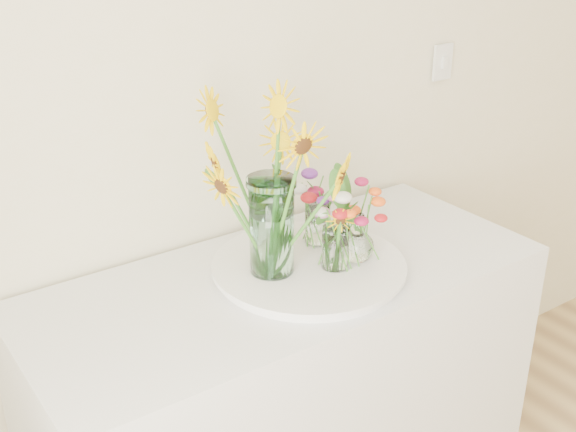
# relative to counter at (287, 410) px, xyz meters

# --- Properties ---
(counter) EXTENTS (1.40, 0.60, 0.90)m
(counter) POSITION_rel_counter_xyz_m (0.00, 0.00, 0.00)
(counter) COLOR white
(counter) RESTS_ON ground_plane
(tray) EXTENTS (0.49, 0.49, 0.02)m
(tray) POSITION_rel_counter_xyz_m (0.05, -0.03, 0.46)
(tray) COLOR white
(tray) RESTS_ON counter
(mason_jar) EXTENTS (0.15, 0.15, 0.26)m
(mason_jar) POSITION_rel_counter_xyz_m (-0.05, -0.01, 0.61)
(mason_jar) COLOR #ACE5D2
(mason_jar) RESTS_ON tray
(sunflower_bouquet) EXTENTS (0.83, 0.83, 0.49)m
(sunflower_bouquet) POSITION_rel_counter_xyz_m (-0.05, -0.01, 0.72)
(sunflower_bouquet) COLOR yellow
(sunflower_bouquet) RESTS_ON tray
(small_vase_a) EXTENTS (0.07, 0.07, 0.12)m
(small_vase_a) POSITION_rel_counter_xyz_m (0.09, -0.08, 0.53)
(small_vase_a) COLOR white
(small_vase_a) RESTS_ON tray
(wildflower_posy_a) EXTENTS (0.20, 0.20, 0.21)m
(wildflower_posy_a) POSITION_rel_counter_xyz_m (0.09, -0.08, 0.58)
(wildflower_posy_a) COLOR #FA5A15
(wildflower_posy_a) RESTS_ON tray
(small_vase_b) EXTENTS (0.12, 0.12, 0.13)m
(small_vase_b) POSITION_rel_counter_xyz_m (0.17, -0.08, 0.54)
(small_vase_b) COLOR white
(small_vase_b) RESTS_ON tray
(wildflower_posy_b) EXTENTS (0.22, 0.22, 0.22)m
(wildflower_posy_b) POSITION_rel_counter_xyz_m (0.17, -0.08, 0.59)
(wildflower_posy_b) COLOR #FA5A15
(wildflower_posy_b) RESTS_ON tray
(small_vase_c) EXTENTS (0.09, 0.09, 0.12)m
(small_vase_c) POSITION_rel_counter_xyz_m (0.14, 0.06, 0.53)
(small_vase_c) COLOR white
(small_vase_c) RESTS_ON tray
(wildflower_posy_c) EXTENTS (0.19, 0.19, 0.21)m
(wildflower_posy_c) POSITION_rel_counter_xyz_m (0.14, 0.06, 0.58)
(wildflower_posy_c) COLOR #FA5A15
(wildflower_posy_c) RESTS_ON tray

